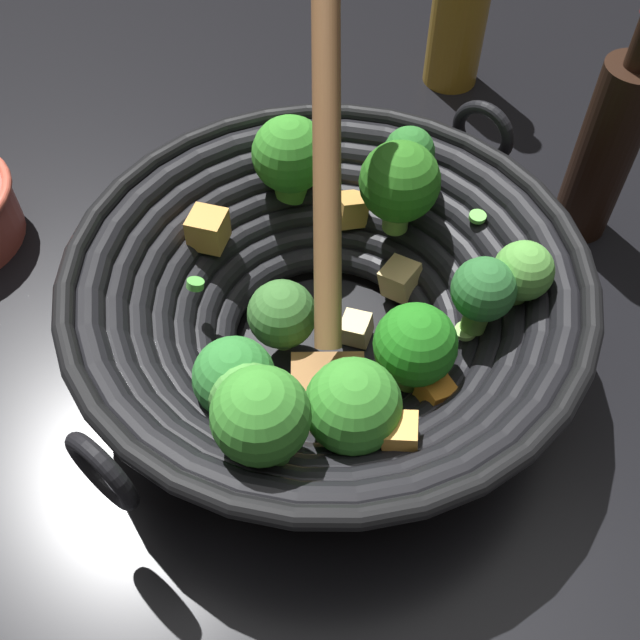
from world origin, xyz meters
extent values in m
plane|color=black|center=(0.00, 0.00, 0.00)|extent=(4.00, 4.00, 0.00)
cylinder|color=black|center=(0.00, 0.00, 0.01)|extent=(0.13, 0.13, 0.01)
torus|color=black|center=(0.00, 0.00, 0.02)|extent=(0.18, 0.18, 0.02)
torus|color=black|center=(0.00, 0.00, 0.03)|extent=(0.21, 0.21, 0.02)
torus|color=black|center=(0.00, 0.00, 0.04)|extent=(0.23, 0.23, 0.02)
torus|color=black|center=(0.00, 0.00, 0.05)|extent=(0.26, 0.26, 0.02)
torus|color=black|center=(0.00, 0.00, 0.06)|extent=(0.28, 0.28, 0.02)
torus|color=black|center=(0.00, 0.00, 0.07)|extent=(0.31, 0.31, 0.02)
torus|color=black|center=(0.00, 0.00, 0.08)|extent=(0.34, 0.34, 0.02)
torus|color=black|center=(0.00, 0.00, 0.09)|extent=(0.36, 0.36, 0.01)
torus|color=black|center=(-0.17, 0.07, 0.09)|extent=(0.03, 0.05, 0.05)
torus|color=black|center=(0.17, -0.07, 0.09)|extent=(0.03, 0.05, 0.05)
cylinder|color=#7AAF4B|center=(0.02, -0.03, 0.03)|extent=(0.02, 0.02, 0.01)
sphere|color=#3B7332|center=(0.02, -0.03, 0.05)|extent=(0.05, 0.05, 0.05)
cylinder|color=#549540|center=(-0.12, 0.03, 0.08)|extent=(0.02, 0.02, 0.02)
sphere|color=#296C29|center=(-0.12, 0.03, 0.10)|extent=(0.04, 0.04, 0.04)
cylinder|color=#6BAD42|center=(0.09, 0.04, 0.05)|extent=(0.03, 0.03, 0.02)
sphere|color=#37892C|center=(0.09, 0.04, 0.08)|extent=(0.06, 0.06, 0.06)
cylinder|color=#7FB551|center=(0.08, -0.03, 0.04)|extent=(0.03, 0.03, 0.02)
sphere|color=#308034|center=(0.08, -0.03, 0.07)|extent=(0.05, 0.05, 0.05)
cylinder|color=olive|center=(0.03, 0.07, 0.04)|extent=(0.03, 0.03, 0.02)
sphere|color=#20761B|center=(0.03, 0.07, 0.07)|extent=(0.05, 0.05, 0.05)
cylinder|color=#579D36|center=(-0.10, -0.06, 0.06)|extent=(0.04, 0.04, 0.02)
sphere|color=#378C29|center=(-0.10, -0.06, 0.10)|extent=(0.06, 0.06, 0.06)
cylinder|color=#71A74F|center=(0.09, -0.03, 0.05)|extent=(0.02, 0.02, 0.02)
sphere|color=#509E41|center=(0.09, -0.03, 0.07)|extent=(0.04, 0.04, 0.04)
cylinder|color=#80BA4F|center=(0.12, 0.00, 0.07)|extent=(0.03, 0.03, 0.03)
sphere|color=#3B8D2E|center=(0.12, 0.00, 0.11)|extent=(0.06, 0.06, 0.06)
cylinder|color=#68A341|center=(-0.01, 0.10, 0.07)|extent=(0.03, 0.02, 0.02)
sphere|color=#2A6830|center=(-0.01, 0.10, 0.10)|extent=(0.04, 0.04, 0.04)
cylinder|color=#5F963E|center=(-0.03, 0.12, 0.07)|extent=(0.02, 0.02, 0.02)
sphere|color=#579E40|center=(-0.03, 0.12, 0.10)|extent=(0.04, 0.04, 0.04)
cylinder|color=#79A44D|center=(-0.09, 0.03, 0.06)|extent=(0.02, 0.02, 0.02)
sphere|color=#2A6C1C|center=(-0.09, 0.03, 0.10)|extent=(0.06, 0.06, 0.06)
cube|color=gold|center=(0.09, 0.07, 0.07)|extent=(0.02, 0.03, 0.02)
cube|color=gold|center=(-0.03, -0.10, 0.07)|extent=(0.03, 0.03, 0.03)
cube|color=tan|center=(-0.06, 0.04, 0.03)|extent=(0.03, 0.04, 0.03)
cube|color=#E4C275|center=(-0.01, 0.02, 0.02)|extent=(0.02, 0.02, 0.02)
cube|color=#C77422|center=(0.04, 0.09, 0.05)|extent=(0.03, 0.03, 0.02)
cube|color=gold|center=(-0.10, -0.01, 0.05)|extent=(0.04, 0.03, 0.03)
cylinder|color=#56B247|center=(0.02, -0.09, 0.07)|extent=(0.02, 0.02, 0.01)
cylinder|color=#6BC651|center=(-0.10, 0.09, 0.08)|extent=(0.02, 0.02, 0.00)
cylinder|color=#99D166|center=(-0.01, 0.10, 0.06)|extent=(0.02, 0.02, 0.01)
cylinder|color=#56B247|center=(0.13, 0.01, 0.08)|extent=(0.02, 0.02, 0.00)
cylinder|color=#56B247|center=(0.09, -0.01, 0.05)|extent=(0.02, 0.02, 0.01)
cylinder|color=#99D166|center=(0.05, 0.02, 0.05)|extent=(0.02, 0.02, 0.01)
cube|color=brown|center=(0.06, 0.02, 0.04)|extent=(0.08, 0.07, 0.01)
cylinder|color=brown|center=(-0.05, -0.02, 0.17)|extent=(0.21, 0.08, 0.23)
cylinder|color=black|center=(-0.19, 0.17, 0.08)|extent=(0.05, 0.05, 0.16)
cylinder|color=#AD7F23|center=(-0.37, 0.02, 0.09)|extent=(0.06, 0.06, 0.17)
camera|label=1|loc=(0.31, 0.09, 0.45)|focal=41.14mm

